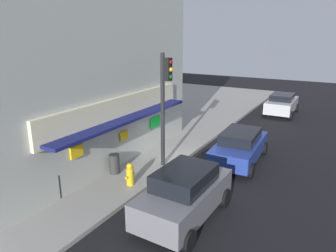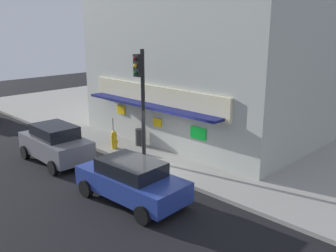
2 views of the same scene
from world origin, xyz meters
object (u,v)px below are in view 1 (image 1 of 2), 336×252
at_px(traffic_light, 165,96).
at_px(parked_car_grey, 185,193).
at_px(pedestrian, 52,174).
at_px(parked_car_blue, 240,146).
at_px(parked_car_silver, 282,104).
at_px(trash_can, 114,164).
at_px(fire_hydrant, 130,174).

relative_size(traffic_light, parked_car_grey, 1.25).
bearing_deg(parked_car_grey, pedestrian, 107.98).
bearing_deg(traffic_light, pedestrian, 156.71).
xyz_separation_m(parked_car_blue, parked_car_silver, (10.63, 0.07, 0.03)).
relative_size(pedestrian, parked_car_silver, 0.43).
xyz_separation_m(traffic_light, parked_car_grey, (-3.10, -2.59, -2.49)).
distance_m(trash_can, parked_car_blue, 5.96).
height_order(fire_hydrant, parked_car_blue, parked_car_blue).
bearing_deg(fire_hydrant, parked_car_silver, -10.40).
bearing_deg(trash_can, pedestrian, 169.02).
bearing_deg(parked_car_silver, pedestrian, 165.43).
height_order(parked_car_silver, parked_car_grey, parked_car_grey).
relative_size(trash_can, parked_car_silver, 0.21).
bearing_deg(traffic_light, trash_can, 141.72).
distance_m(fire_hydrant, trash_can, 1.34).
distance_m(traffic_light, parked_car_silver, 13.60).
xyz_separation_m(fire_hydrant, pedestrian, (-2.23, 1.76, 0.53)).
height_order(traffic_light, fire_hydrant, traffic_light).
bearing_deg(parked_car_grey, fire_hydrant, 75.07).
relative_size(pedestrian, parked_car_blue, 0.40).
xyz_separation_m(traffic_light, fire_hydrant, (-2.35, 0.21, -2.78)).
relative_size(trash_can, parked_car_grey, 0.21).
distance_m(traffic_light, parked_car_blue, 4.47).
bearing_deg(parked_car_grey, traffic_light, 39.84).
height_order(parked_car_blue, parked_car_grey, parked_car_grey).
height_order(trash_can, parked_car_blue, parked_car_blue).
height_order(trash_can, parked_car_silver, parked_car_silver).
bearing_deg(parked_car_grey, trash_can, 72.34).
relative_size(fire_hydrant, parked_car_grey, 0.23).
distance_m(pedestrian, parked_car_blue, 8.46).
bearing_deg(parked_car_blue, fire_hydrant, 148.92).
bearing_deg(parked_car_grey, parked_car_silver, -0.13).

